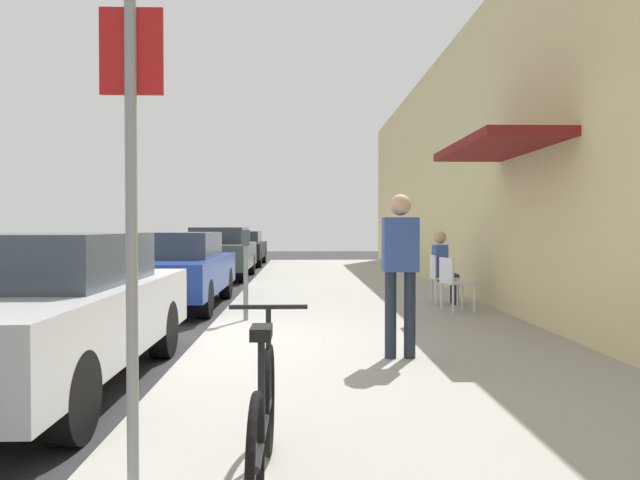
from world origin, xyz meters
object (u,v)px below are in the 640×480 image
object	(u,v)px
parking_meter	(246,268)
pedestrian_standing	(400,262)
parked_car_2	(220,252)
cafe_chair_1	(440,276)
bicycle_0	(264,423)
parked_car_3	(241,247)
street_sign	(132,195)
cafe_chair_0	(453,280)
parked_car_1	(174,268)
seated_patron_1	(443,265)
parked_car_0	(41,309)

from	to	relation	value
parking_meter	pedestrian_standing	xyz separation A→B (m)	(1.84, -2.61, 0.23)
parked_car_2	cafe_chair_1	world-z (taller)	parked_car_2
cafe_chair_1	bicycle_0	bearing A→B (deg)	-109.55
parked_car_3	bicycle_0	world-z (taller)	parked_car_3
street_sign	parked_car_3	bearing A→B (deg)	94.21
parked_car_2	parked_car_3	size ratio (longest dim) A/B	1.00
cafe_chair_1	pedestrian_standing	xyz separation A→B (m)	(-1.43, -4.33, 0.50)
cafe_chair_0	cafe_chair_1	size ratio (longest dim) A/B	1.00
parking_meter	street_sign	bearing A→B (deg)	-90.50
parked_car_1	seated_patron_1	world-z (taller)	seated_patron_1
parked_car_1	parked_car_3	xyz separation A→B (m)	(0.00, 12.32, -0.02)
parked_car_1	parked_car_2	distance (m)	6.29
parked_car_3	cafe_chair_1	xyz separation A→B (m)	(4.81, -12.96, -0.08)
bicycle_0	seated_patron_1	size ratio (longest dim) A/B	1.33
parked_car_0	parking_meter	xyz separation A→B (m)	(1.55, 3.28, 0.15)
parked_car_1	pedestrian_standing	xyz separation A→B (m)	(3.39, -4.97, 0.40)
parking_meter	bicycle_0	world-z (taller)	parking_meter
parked_car_2	cafe_chair_1	size ratio (longest dim) A/B	5.06
bicycle_0	cafe_chair_1	bearing A→B (deg)	70.45
parking_meter	cafe_chair_0	bearing A→B (deg)	13.66
parked_car_0	parked_car_3	world-z (taller)	parked_car_0
parked_car_2	seated_patron_1	xyz separation A→B (m)	(4.87, -6.93, 0.05)
parked_car_2	cafe_chair_1	distance (m)	8.44
seated_patron_1	bicycle_0	bearing A→B (deg)	-109.96
cafe_chair_0	seated_patron_1	bearing A→B (deg)	86.46
seated_patron_1	parked_car_3	bearing A→B (deg)	110.60
street_sign	bicycle_0	distance (m)	1.34
parked_car_2	parked_car_1	bearing A→B (deg)	-90.00
parked_car_1	parked_car_0	bearing A→B (deg)	-90.00
parking_meter	bicycle_0	size ratio (longest dim) A/B	0.77
parked_car_1	parking_meter	world-z (taller)	parking_meter
parked_car_3	street_sign	size ratio (longest dim) A/B	1.69
parked_car_2	cafe_chair_0	distance (m)	9.22
street_sign	cafe_chair_1	bearing A→B (deg)	65.96
parked_car_0	parked_car_1	world-z (taller)	parked_car_0
street_sign	bicycle_0	bearing A→B (deg)	-2.04
parked_car_1	bicycle_0	world-z (taller)	parked_car_1
cafe_chair_1	seated_patron_1	distance (m)	0.20
cafe_chair_0	parked_car_0	bearing A→B (deg)	-139.79
street_sign	cafe_chair_0	size ratio (longest dim) A/B	2.99
cafe_chair_0	pedestrian_standing	bearing A→B (deg)	-112.79
bicycle_0	seated_patron_1	world-z (taller)	seated_patron_1
parked_car_1	bicycle_0	xyz separation A→B (m)	(2.17, -8.09, -0.24)
parking_meter	pedestrian_standing	distance (m)	3.20
pedestrian_standing	parked_car_2	bearing A→B (deg)	106.73
bicycle_0	pedestrian_standing	distance (m)	3.41
parked_car_2	parking_meter	bearing A→B (deg)	-79.85
pedestrian_standing	cafe_chair_1	bearing A→B (deg)	71.78
parked_car_1	street_sign	xyz separation A→B (m)	(1.50, -8.07, 0.92)
parked_car_1	street_sign	distance (m)	8.26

